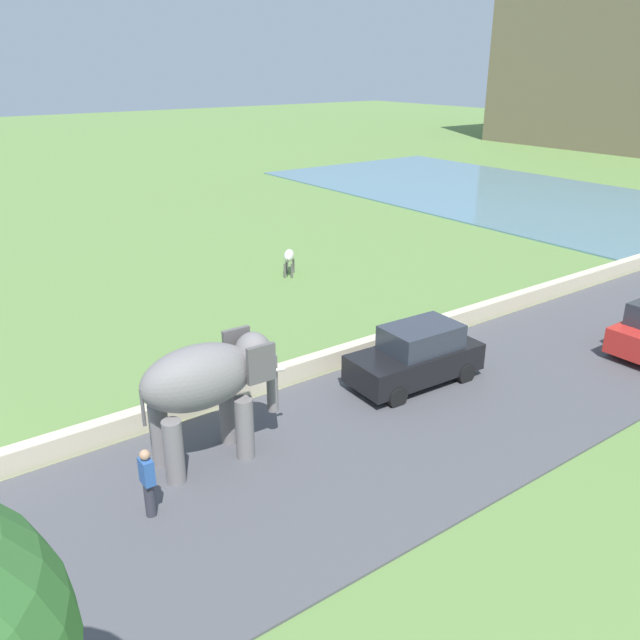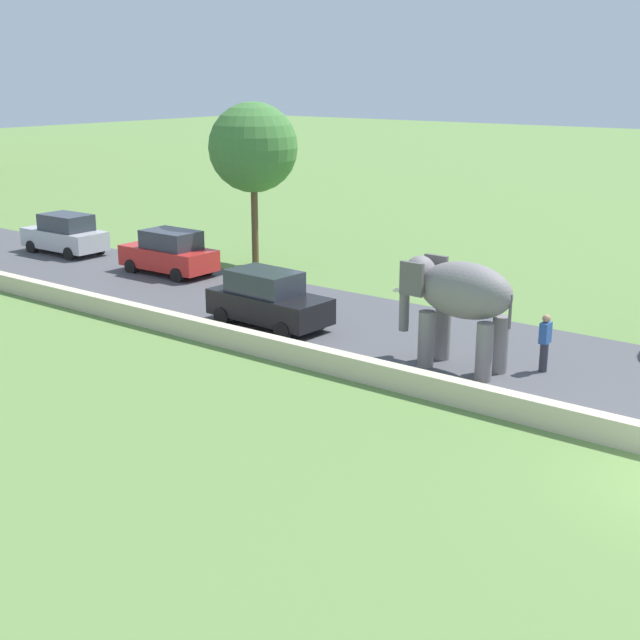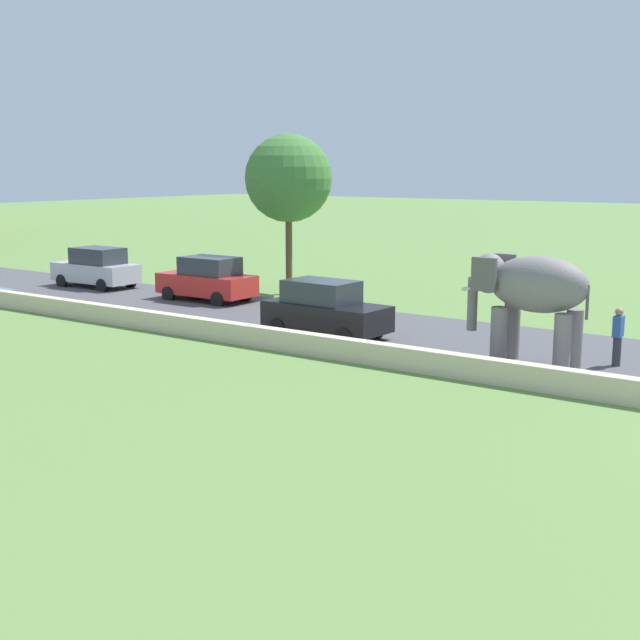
# 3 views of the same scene
# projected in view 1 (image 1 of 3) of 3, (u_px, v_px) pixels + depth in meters

# --- Properties ---
(road_surface) EXTENTS (7.00, 120.00, 0.06)m
(road_surface) POSITION_uv_depth(u_px,v_px,m) (586.00, 348.00, 21.31)
(road_surface) COLOR #4C4C51
(road_surface) RESTS_ON ground
(barrier_wall) EXTENTS (0.40, 110.00, 0.62)m
(barrier_wall) POSITION_uv_depth(u_px,v_px,m) (458.00, 319.00, 22.96)
(barrier_wall) COLOR beige
(barrier_wall) RESTS_ON ground
(lake) EXTENTS (36.00, 18.00, 0.08)m
(lake) POSITION_uv_depth(u_px,v_px,m) (504.00, 194.00, 46.13)
(lake) COLOR slate
(lake) RESTS_ON ground
(elephant) EXTENTS (1.49, 3.48, 2.99)m
(elephant) POSITION_uv_depth(u_px,v_px,m) (208.00, 383.00, 14.69)
(elephant) COLOR slate
(elephant) RESTS_ON ground
(person_beside_elephant) EXTENTS (0.36, 0.22, 1.63)m
(person_beside_elephant) POSITION_uv_depth(u_px,v_px,m) (148.00, 482.00, 13.15)
(person_beside_elephant) COLOR #33333D
(person_beside_elephant) RESTS_ON ground
(car_black) EXTENTS (1.94, 4.08, 1.80)m
(car_black) POSITION_uv_depth(u_px,v_px,m) (416.00, 356.00, 18.74)
(car_black) COLOR black
(car_black) RESTS_ON ground
(cow_white) EXTENTS (1.29, 1.14, 1.15)m
(cow_white) POSITION_uv_depth(u_px,v_px,m) (289.00, 257.00, 28.45)
(cow_white) COLOR silver
(cow_white) RESTS_ON ground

